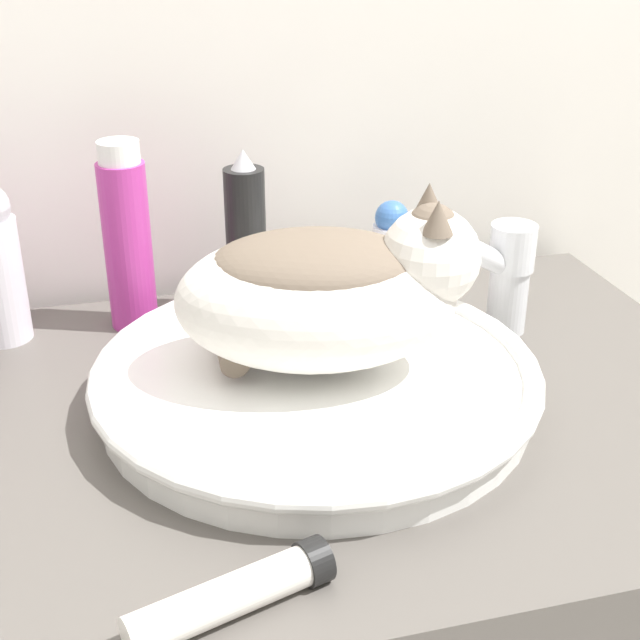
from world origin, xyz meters
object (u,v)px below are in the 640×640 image
at_px(cat, 327,288).
at_px(shampoo_bottle_tall, 127,239).
at_px(faucet, 505,272).
at_px(hairspray_can_black, 246,239).
at_px(cream_tube, 234,595).
at_px(deodorant_stick, 391,250).

height_order(cat, shampoo_bottle_tall, shampoo_bottle_tall).
height_order(faucet, hairspray_can_black, hairspray_can_black).
bearing_deg(cream_tube, deodorant_stick, 60.18).
height_order(deodorant_stick, cream_tube, deodorant_stick).
bearing_deg(deodorant_stick, cat, -122.22).
xyz_separation_m(faucet, hairspray_can_black, (-0.26, 0.12, 0.02)).
xyz_separation_m(hairspray_can_black, shampoo_bottle_tall, (-0.13, -0.00, 0.01)).
relative_size(hairspray_can_black, cream_tube, 1.27).
height_order(faucet, cream_tube, faucet).
height_order(cat, faucet, cat).
xyz_separation_m(cat, cream_tube, (-0.13, -0.26, -0.10)).
relative_size(cat, shampoo_bottle_tall, 1.45).
height_order(hairspray_can_black, shampoo_bottle_tall, shampoo_bottle_tall).
xyz_separation_m(shampoo_bottle_tall, cream_tube, (0.03, -0.48, -0.09)).
distance_m(faucet, cream_tube, 0.51).
bearing_deg(hairspray_can_black, shampoo_bottle_tall, -180.00).
xyz_separation_m(cat, faucet, (0.23, 0.09, -0.05)).
bearing_deg(shampoo_bottle_tall, hairspray_can_black, 0.00).
xyz_separation_m(cat, hairspray_can_black, (-0.04, 0.22, -0.03)).
relative_size(faucet, cream_tube, 0.90).
xyz_separation_m(hairspray_can_black, cream_tube, (-0.10, -0.48, -0.08)).
height_order(faucet, shampoo_bottle_tall, shampoo_bottle_tall).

